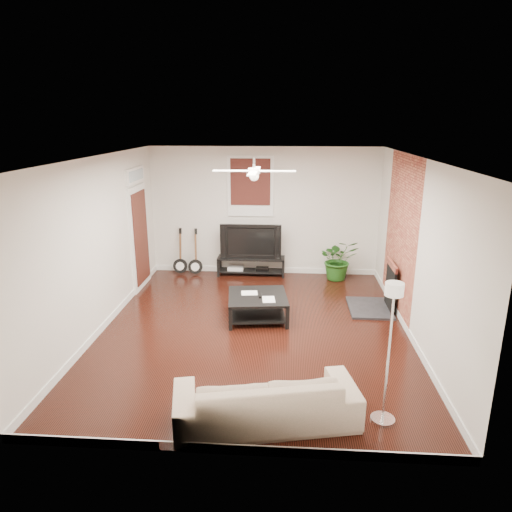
{
  "coord_description": "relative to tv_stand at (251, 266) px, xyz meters",
  "views": [
    {
      "loc": [
        0.52,
        -6.98,
        3.34
      ],
      "look_at": [
        0.0,
        0.4,
        1.15
      ],
      "focal_mm": 32.39,
      "sensor_mm": 36.0,
      "label": 1
    }
  ],
  "objects": [
    {
      "name": "room",
      "position": [
        0.27,
        -2.78,
        1.19
      ],
      "size": [
        5.01,
        6.01,
        2.81
      ],
      "color": "black",
      "rests_on": "ground"
    },
    {
      "name": "brick_accent",
      "position": [
        2.76,
        -1.78,
        1.19
      ],
      "size": [
        0.02,
        2.2,
        2.8
      ],
      "primitive_type": "cube",
      "color": "brown",
      "rests_on": "floor"
    },
    {
      "name": "fireplace",
      "position": [
        2.47,
        -1.78,
        0.25
      ],
      "size": [
        0.8,
        1.1,
        0.92
      ],
      "primitive_type": "cube",
      "color": "black",
      "rests_on": "floor"
    },
    {
      "name": "window_back",
      "position": [
        -0.03,
        0.19,
        1.74
      ],
      "size": [
        1.0,
        0.06,
        1.3
      ],
      "primitive_type": "cube",
      "color": "#36100E",
      "rests_on": "wall_back"
    },
    {
      "name": "door_left",
      "position": [
        -2.19,
        -0.88,
        1.04
      ],
      "size": [
        0.08,
        1.0,
        2.5
      ],
      "primitive_type": "cube",
      "color": "white",
      "rests_on": "wall_left"
    },
    {
      "name": "tv_stand",
      "position": [
        0.0,
        0.0,
        0.0
      ],
      "size": [
        1.48,
        0.4,
        0.42
      ],
      "primitive_type": "cube",
      "color": "black",
      "rests_on": "floor"
    },
    {
      "name": "tv",
      "position": [
        -0.0,
        0.02,
        0.59
      ],
      "size": [
        1.33,
        0.17,
        0.77
      ],
      "primitive_type": "imported",
      "color": "black",
      "rests_on": "tv_stand"
    },
    {
      "name": "coffee_table",
      "position": [
        0.3,
        -2.32,
        0.0
      ],
      "size": [
        1.11,
        1.11,
        0.42
      ],
      "primitive_type": "cube",
      "rotation": [
        0.0,
        0.0,
        0.12
      ],
      "color": "black",
      "rests_on": "floor"
    },
    {
      "name": "sofa",
      "position": [
        0.58,
        -5.19,
        0.1
      ],
      "size": [
        2.2,
        1.22,
        0.61
      ],
      "primitive_type": "imported",
      "rotation": [
        0.0,
        0.0,
        3.35
      ],
      "color": "#BFAF8F",
      "rests_on": "floor"
    },
    {
      "name": "floor_lamp",
      "position": [
        1.93,
        -5.09,
        0.64
      ],
      "size": [
        0.33,
        0.33,
        1.7
      ],
      "primitive_type": null,
      "rotation": [
        0.0,
        0.0,
        0.21
      ],
      "color": "silver",
      "rests_on": "floor"
    },
    {
      "name": "potted_plant",
      "position": [
        1.9,
        -0.14,
        0.24
      ],
      "size": [
        0.89,
        0.79,
        0.9
      ],
      "primitive_type": "imported",
      "rotation": [
        0.0,
        0.0,
        0.11
      ],
      "color": "#1F5618",
      "rests_on": "floor"
    },
    {
      "name": "guitar_left",
      "position": [
        -1.6,
        -0.03,
        0.31
      ],
      "size": [
        0.33,
        0.24,
        1.03
      ],
      "primitive_type": null,
      "rotation": [
        0.0,
        0.0,
        0.05
      ],
      "color": "black",
      "rests_on": "floor"
    },
    {
      "name": "guitar_right",
      "position": [
        -1.25,
        -0.06,
        0.31
      ],
      "size": [
        0.35,
        0.27,
        1.03
      ],
      "primitive_type": null,
      "rotation": [
        0.0,
        0.0,
        0.16
      ],
      "color": "black",
      "rests_on": "floor"
    },
    {
      "name": "ceiling_fan",
      "position": [
        0.27,
        -2.78,
        2.39
      ],
      "size": [
        1.24,
        1.24,
        0.32
      ],
      "primitive_type": null,
      "color": "white",
      "rests_on": "ceiling"
    }
  ]
}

